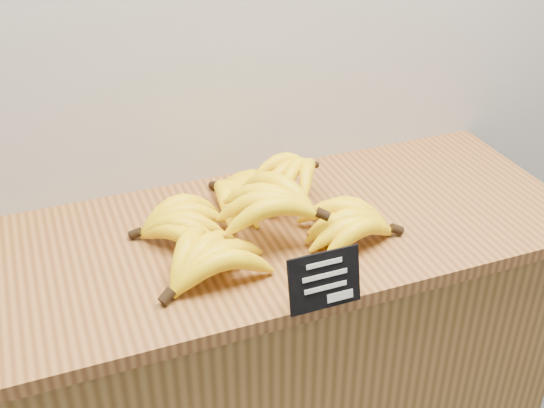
{
  "coord_description": "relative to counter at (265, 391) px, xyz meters",
  "views": [
    {
      "loc": [
        -0.39,
        1.64,
        1.72
      ],
      "look_at": [
        0.02,
        2.7,
        1.02
      ],
      "focal_mm": 45.0,
      "sensor_mm": 36.0,
      "label": 1
    }
  ],
  "objects": [
    {
      "name": "counter",
      "position": [
        0.0,
        0.0,
        0.0
      ],
      "size": [
        1.29,
        0.5,
        0.9
      ],
      "primitive_type": "cube",
      "color": "olive",
      "rests_on": "ground"
    },
    {
      "name": "counter_top",
      "position": [
        0.0,
        0.0,
        0.47
      ],
      "size": [
        1.35,
        0.54,
        0.03
      ],
      "primitive_type": "cube",
      "color": "#98622F",
      "rests_on": "counter"
    },
    {
      "name": "chalkboard_sign",
      "position": [
        0.02,
        -0.27,
        0.53
      ],
      "size": [
        0.13,
        0.03,
        0.11
      ],
      "primitive_type": "cube",
      "rotation": [
        -0.22,
        0.0,
        0.0
      ],
      "color": "black",
      "rests_on": "counter_top"
    },
    {
      "name": "banana_pile",
      "position": [
        -0.03,
        -0.02,
        0.53
      ],
      "size": [
        0.52,
        0.42,
        0.13
      ],
      "color": "yellow",
      "rests_on": "counter_top"
    }
  ]
}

